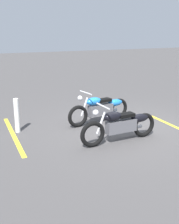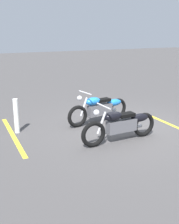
% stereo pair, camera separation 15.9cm
% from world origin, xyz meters
% --- Properties ---
extents(ground_plane, '(60.00, 60.00, 0.00)m').
position_xyz_m(ground_plane, '(0.00, 0.00, 0.00)').
color(ground_plane, '#474444').
extents(motorcycle_bright_foreground, '(2.22, 0.67, 1.04)m').
position_xyz_m(motorcycle_bright_foreground, '(0.39, -0.82, 0.46)').
color(motorcycle_bright_foreground, black).
rests_on(motorcycle_bright_foreground, ground).
extents(motorcycle_dark_foreground, '(2.23, 0.62, 1.04)m').
position_xyz_m(motorcycle_dark_foreground, '(0.64, 0.81, 0.46)').
color(motorcycle_dark_foreground, black).
rests_on(motorcycle_dark_foreground, ground).
extents(bollard_post, '(0.14, 0.14, 0.98)m').
position_xyz_m(bollard_post, '(2.94, -1.06, 0.49)').
color(bollard_post, white).
rests_on(bollard_post, ground).
extents(parking_stripe_mid, '(0.22, 3.20, 0.01)m').
position_xyz_m(parking_stripe_mid, '(3.11, -0.87, 0.00)').
color(parking_stripe_mid, yellow).
rests_on(parking_stripe_mid, ground).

